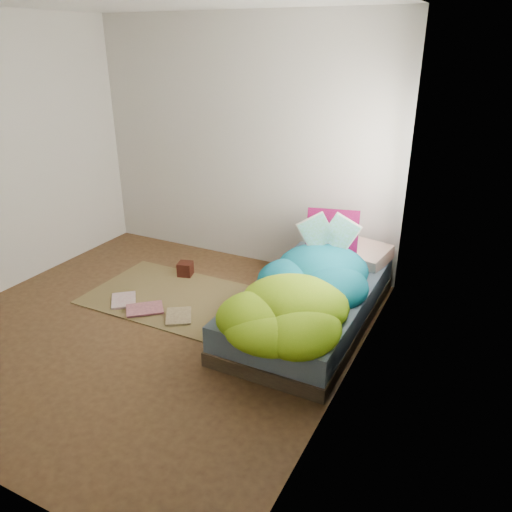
{
  "coord_description": "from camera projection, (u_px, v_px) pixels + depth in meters",
  "views": [
    {
      "loc": [
        2.54,
        -2.95,
        2.32
      ],
      "look_at": [
        0.67,
        0.75,
        0.52
      ],
      "focal_mm": 35.0,
      "sensor_mm": 36.0,
      "label": 1
    }
  ],
  "objects": [
    {
      "name": "floor_book_c",
      "position": [
        166.0,
        317.0,
        4.5
      ],
      "size": [
        0.36,
        0.38,
        0.02
      ],
      "primitive_type": "imported",
      "rotation": [
        0.0,
        0.0,
        0.58
      ],
      "color": "tan",
      "rests_on": "rug"
    },
    {
      "name": "bed",
      "position": [
        310.0,
        305.0,
        4.41
      ],
      "size": [
        1.0,
        2.0,
        0.34
      ],
      "color": "#32271B",
      "rests_on": "ground"
    },
    {
      "name": "floor_book_a",
      "position": [
        112.0,
        302.0,
        4.77
      ],
      "size": [
        0.37,
        0.38,
        0.02
      ],
      "primitive_type": "imported",
      "rotation": [
        0.0,
        0.0,
        0.7
      ],
      "color": "silver",
      "rests_on": "rug"
    },
    {
      "name": "open_book",
      "position": [
        329.0,
        222.0,
        4.48
      ],
      "size": [
        0.46,
        0.24,
        0.28
      ],
      "primitive_type": null,
      "rotation": [
        0.0,
        0.0,
        0.33
      ],
      "color": "#32872C",
      "rests_on": "duvet"
    },
    {
      "name": "ground",
      "position": [
        150.0,
        327.0,
        4.39
      ],
      "size": [
        3.5,
        3.5,
        0.0
      ],
      "primitive_type": "cube",
      "color": "#452C1A",
      "rests_on": "ground"
    },
    {
      "name": "pillow_floral",
      "position": [
        357.0,
        253.0,
        4.89
      ],
      "size": [
        0.68,
        0.51,
        0.14
      ],
      "primitive_type": "cube",
      "rotation": [
        0.0,
        0.0,
        -0.23
      ],
      "color": "silver",
      "rests_on": "bed"
    },
    {
      "name": "wooden_box",
      "position": [
        185.0,
        269.0,
        5.31
      ],
      "size": [
        0.18,
        0.18,
        0.14
      ],
      "primitive_type": "cube",
      "rotation": [
        0.0,
        0.0,
        0.28
      ],
      "color": "#37100C",
      "rests_on": "rug"
    },
    {
      "name": "room_walls",
      "position": [
        133.0,
        141.0,
        3.75
      ],
      "size": [
        3.54,
        3.54,
        2.62
      ],
      "color": "silver",
      "rests_on": "ground"
    },
    {
      "name": "duvet",
      "position": [
        302.0,
        280.0,
        4.09
      ],
      "size": [
        0.96,
        1.84,
        0.34
      ],
      "primitive_type": null,
      "color": "#075579",
      "rests_on": "bed"
    },
    {
      "name": "floor_book_b",
      "position": [
        144.0,
        303.0,
        4.73
      ],
      "size": [
        0.41,
        0.41,
        0.03
      ],
      "primitive_type": "imported",
      "rotation": [
        0.0,
        0.0,
        -0.85
      ],
      "color": "#CE777C",
      "rests_on": "rug"
    },
    {
      "name": "rug",
      "position": [
        172.0,
        296.0,
        4.9
      ],
      "size": [
        1.6,
        1.1,
        0.01
      ],
      "primitive_type": "cube",
      "color": "brown",
      "rests_on": "ground"
    },
    {
      "name": "pillow_magenta",
      "position": [
        332.0,
        235.0,
        4.84
      ],
      "size": [
        0.52,
        0.27,
        0.5
      ],
      "primitive_type": "cube",
      "rotation": [
        0.0,
        0.0,
        0.25
      ],
      "color": "#46042B",
      "rests_on": "bed"
    }
  ]
}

